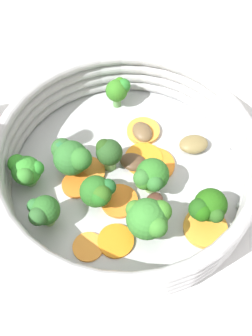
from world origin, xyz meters
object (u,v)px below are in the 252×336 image
at_px(carrot_slice_1, 205,228).
at_px(broccoli_floret_2, 70,156).
at_px(broccoli_floret_6, 109,151).
at_px(mushroom_piece_0, 154,201).
at_px(carrot_slice_4, 87,172).
at_px(broccoli_floret_3, 207,209).
at_px(carrot_slice_5, 116,241).
at_px(carrot_slice_8, 77,185).
at_px(carrot_slice_3, 143,131).
at_px(mushroom_piece_1, 194,144).
at_px(broccoli_floret_4, 26,170).
at_px(broccoli_floret_7, 149,218).
at_px(skillet, 126,177).
at_px(mushroom_piece_2, 131,161).
at_px(carrot_slice_0, 144,159).
at_px(mushroom_piece_3, 142,132).
at_px(carrot_slice_2, 155,164).
at_px(broccoli_floret_0, 150,177).
at_px(broccoli_floret_8, 43,211).
at_px(carrot_slice_6, 88,247).
at_px(broccoli_floret_1, 119,90).
at_px(broccoli_floret_5, 98,193).
at_px(carrot_slice_7, 119,201).

distance_m(carrot_slice_1, broccoli_floret_2, 0.17).
height_order(broccoli_floret_6, mushroom_piece_0, broccoli_floret_6).
xyz_separation_m(carrot_slice_4, broccoli_floret_3, (0.02, -0.14, 0.03)).
height_order(carrot_slice_5, carrot_slice_8, same).
distance_m(carrot_slice_3, carrot_slice_8, 0.11).
bearing_deg(carrot_slice_5, mushroom_piece_1, -6.12).
bearing_deg(broccoli_floret_4, broccoli_floret_7, -83.25).
bearing_deg(skillet, broccoli_floret_6, 85.61).
distance_m(carrot_slice_4, mushroom_piece_2, 0.05).
bearing_deg(skillet, broccoli_floret_4, 126.36).
xyz_separation_m(carrot_slice_0, broccoli_floret_7, (-0.08, -0.05, 0.03)).
relative_size(carrot_slice_3, broccoli_floret_2, 0.77).
relative_size(broccoli_floret_7, mushroom_piece_3, 1.67).
bearing_deg(broccoli_floret_6, mushroom_piece_1, -45.04).
relative_size(carrot_slice_2, broccoli_floret_3, 1.04).
distance_m(broccoli_floret_0, broccoli_floret_8, 0.12).
xyz_separation_m(carrot_slice_2, broccoli_floret_2, (-0.05, 0.08, 0.03)).
bearing_deg(mushroom_piece_1, broccoli_floret_2, 133.35).
relative_size(carrot_slice_4, carrot_slice_6, 1.28).
height_order(broccoli_floret_1, broccoli_floret_3, broccoli_floret_3).
relative_size(broccoli_floret_1, broccoli_floret_8, 0.91).
height_order(broccoli_floret_6, mushroom_piece_2, broccoli_floret_6).
bearing_deg(broccoli_floret_3, carrot_slice_6, 135.34).
bearing_deg(broccoli_floret_2, broccoli_floret_5, -112.46).
xyz_separation_m(carrot_slice_1, carrot_slice_5, (-0.06, 0.07, -0.00)).
distance_m(carrot_slice_0, carrot_slice_7, 0.06).
bearing_deg(carrot_slice_1, carrot_slice_5, 129.90).
height_order(carrot_slice_1, mushroom_piece_2, mushroom_piece_2).
height_order(broccoli_floret_5, broccoli_floret_8, broccoli_floret_8).
height_order(carrot_slice_3, mushroom_piece_1, mushroom_piece_1).
bearing_deg(broccoli_floret_0, broccoli_floret_2, 103.26).
height_order(broccoli_floret_3, broccoli_floret_8, same).
height_order(carrot_slice_6, carrot_slice_8, carrot_slice_8).
bearing_deg(carrot_slice_6, carrot_slice_7, 0.26).
height_order(carrot_slice_0, carrot_slice_5, carrot_slice_0).
xyz_separation_m(skillet, mushroom_piece_2, (0.02, 0.00, 0.01)).
bearing_deg(carrot_slice_7, broccoli_floret_2, 83.01).
bearing_deg(broccoli_floret_3, broccoli_floret_7, 132.84).
bearing_deg(carrot_slice_7, mushroom_piece_1, -19.00).
bearing_deg(mushroom_piece_0, mushroom_piece_1, -2.26).
bearing_deg(carrot_slice_4, broccoli_floret_8, 179.65).
relative_size(carrot_slice_8, broccoli_floret_4, 0.82).
bearing_deg(mushroom_piece_1, broccoli_floret_5, 155.46).
relative_size(mushroom_piece_1, mushroom_piece_2, 1.09).
bearing_deg(broccoli_floret_1, carrot_slice_7, -148.07).
relative_size(carrot_slice_2, mushroom_piece_1, 1.34).
height_order(carrot_slice_0, mushroom_piece_2, mushroom_piece_2).
relative_size(carrot_slice_3, mushroom_piece_2, 1.26).
distance_m(carrot_slice_4, mushroom_piece_1, 0.13).
height_order(carrot_slice_4, broccoli_floret_6, broccoli_floret_6).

